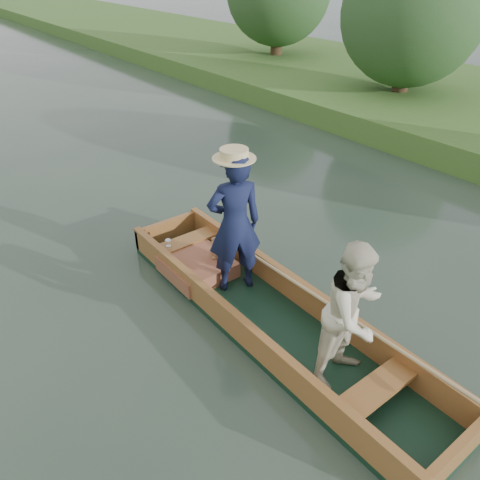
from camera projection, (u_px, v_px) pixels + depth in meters
ground at (269, 324)px, 5.85m from camera, size 120.00×120.00×0.00m
trees_far at (46, 27)px, 10.24m from camera, size 23.18×11.71×4.69m
punt at (277, 284)px, 5.49m from camera, size 1.14×5.00×2.02m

